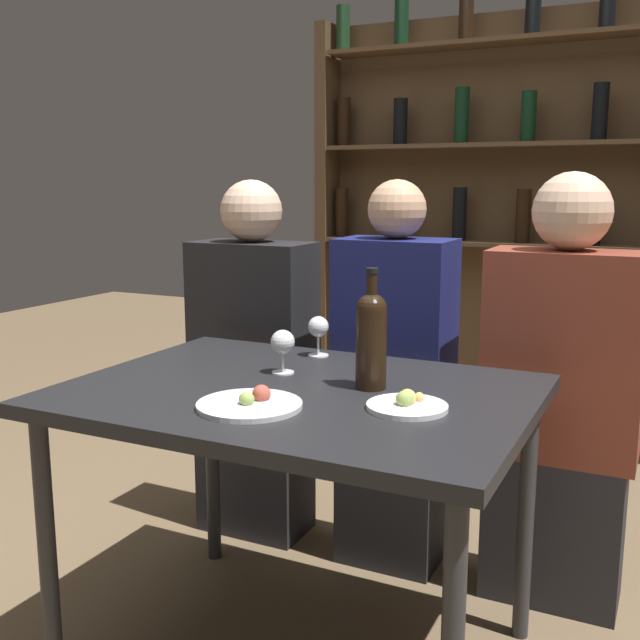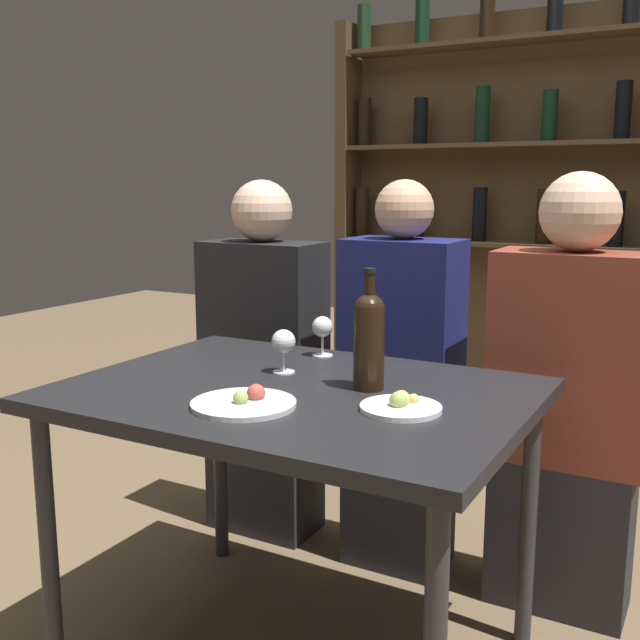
% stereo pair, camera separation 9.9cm
% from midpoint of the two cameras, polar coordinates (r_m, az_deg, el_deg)
% --- Properties ---
extents(dining_table, '(1.13, 0.83, 0.74)m').
position_cam_midpoint_polar(dining_table, '(1.87, -3.20, -7.24)').
color(dining_table, black).
rests_on(dining_table, ground_plane).
extents(wine_rack_wall, '(1.77, 0.21, 2.12)m').
position_cam_midpoint_polar(wine_rack_wall, '(3.68, 12.33, 8.28)').
color(wine_rack_wall, '#4C3823').
rests_on(wine_rack_wall, ground_plane).
extents(wine_bottle, '(0.08, 0.08, 0.30)m').
position_cam_midpoint_polar(wine_bottle, '(1.82, 2.39, -1.22)').
color(wine_bottle, black).
rests_on(wine_bottle, dining_table).
extents(wine_glass_0, '(0.06, 0.06, 0.12)m').
position_cam_midpoint_polar(wine_glass_0, '(2.17, -1.43, -0.66)').
color(wine_glass_0, silver).
rests_on(wine_glass_0, dining_table).
extents(wine_glass_1, '(0.06, 0.06, 0.12)m').
position_cam_midpoint_polar(wine_glass_1, '(1.98, -4.29, -1.81)').
color(wine_glass_1, silver).
rests_on(wine_glass_1, dining_table).
extents(food_plate_0, '(0.24, 0.24, 0.05)m').
position_cam_midpoint_polar(food_plate_0, '(1.71, -6.96, -6.34)').
color(food_plate_0, silver).
rests_on(food_plate_0, dining_table).
extents(food_plate_1, '(0.18, 0.18, 0.04)m').
position_cam_midpoint_polar(food_plate_1, '(1.69, 4.99, -6.45)').
color(food_plate_1, white).
rests_on(food_plate_1, dining_table).
extents(seated_person_left, '(0.41, 0.22, 1.25)m').
position_cam_midpoint_polar(seated_person_left, '(2.64, -6.13, -3.86)').
color(seated_person_left, '#26262B').
rests_on(seated_person_left, ground_plane).
extents(seated_person_center, '(0.35, 0.22, 1.25)m').
position_cam_midpoint_polar(seated_person_center, '(2.41, 4.46, -5.19)').
color(seated_person_center, '#26262B').
rests_on(seated_person_center, ground_plane).
extents(seated_person_right, '(0.44, 0.22, 1.27)m').
position_cam_midpoint_polar(seated_person_right, '(2.28, 16.67, -6.28)').
color(seated_person_right, '#26262B').
rests_on(seated_person_right, ground_plane).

